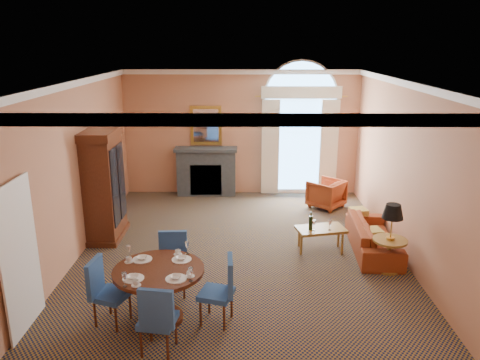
{
  "coord_description": "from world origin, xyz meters",
  "views": [
    {
      "loc": [
        0.08,
        -8.12,
        3.85
      ],
      "look_at": [
        0.0,
        0.5,
        1.3
      ],
      "focal_mm": 35.0,
      "sensor_mm": 36.0,
      "label": 1
    }
  ],
  "objects_px": {
    "side_table": "(391,230)",
    "armchair": "(326,194)",
    "armoire": "(104,187)",
    "dining_table": "(159,282)",
    "coffee_table": "(320,230)",
    "sofa": "(373,237)"
  },
  "relations": [
    {
      "from": "armoire",
      "to": "side_table",
      "type": "distance_m",
      "value": 5.52
    },
    {
      "from": "sofa",
      "to": "coffee_table",
      "type": "bearing_deg",
      "value": 94.06
    },
    {
      "from": "sofa",
      "to": "side_table",
      "type": "xyz_separation_m",
      "value": [
        0.05,
        -0.81,
        0.48
      ]
    },
    {
      "from": "armoire",
      "to": "armchair",
      "type": "relative_size",
      "value": 2.96
    },
    {
      "from": "dining_table",
      "to": "coffee_table",
      "type": "xyz_separation_m",
      "value": [
        2.64,
        2.35,
        -0.16
      ]
    },
    {
      "from": "armoire",
      "to": "dining_table",
      "type": "relative_size",
      "value": 1.74
    },
    {
      "from": "coffee_table",
      "to": "side_table",
      "type": "height_order",
      "value": "side_table"
    },
    {
      "from": "dining_table",
      "to": "side_table",
      "type": "xyz_separation_m",
      "value": [
        3.72,
        1.55,
        0.17
      ]
    },
    {
      "from": "armoire",
      "to": "sofa",
      "type": "relative_size",
      "value": 1.13
    },
    {
      "from": "armoire",
      "to": "dining_table",
      "type": "height_order",
      "value": "armoire"
    },
    {
      "from": "dining_table",
      "to": "sofa",
      "type": "xyz_separation_m",
      "value": [
        3.67,
        2.36,
        -0.31
      ]
    },
    {
      "from": "armoire",
      "to": "coffee_table",
      "type": "bearing_deg",
      "value": -8.49
    },
    {
      "from": "armoire",
      "to": "dining_table",
      "type": "xyz_separation_m",
      "value": [
        1.6,
        -2.98,
        -0.48
      ]
    },
    {
      "from": "side_table",
      "to": "armchair",
      "type": "bearing_deg",
      "value": 99.4
    },
    {
      "from": "dining_table",
      "to": "armchair",
      "type": "xyz_separation_m",
      "value": [
        3.17,
        4.82,
        -0.25
      ]
    },
    {
      "from": "side_table",
      "to": "coffee_table",
      "type": "bearing_deg",
      "value": 143.4
    },
    {
      "from": "dining_table",
      "to": "armoire",
      "type": "bearing_deg",
      "value": 118.27
    },
    {
      "from": "armoire",
      "to": "coffee_table",
      "type": "distance_m",
      "value": 4.34
    },
    {
      "from": "armchair",
      "to": "side_table",
      "type": "bearing_deg",
      "value": 51.25
    },
    {
      "from": "dining_table",
      "to": "sofa",
      "type": "bearing_deg",
      "value": 32.8
    },
    {
      "from": "armoire",
      "to": "side_table",
      "type": "relative_size",
      "value": 1.86
    },
    {
      "from": "armchair",
      "to": "side_table",
      "type": "distance_m",
      "value": 3.34
    }
  ]
}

